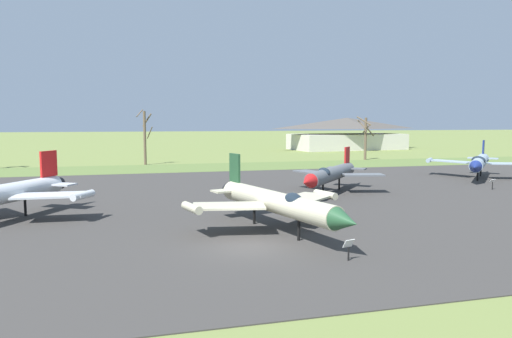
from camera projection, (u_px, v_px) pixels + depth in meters
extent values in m
plane|color=olive|center=(247.00, 247.00, 23.92)|extent=(600.00, 600.00, 0.00)
cube|color=#383533|center=(207.00, 203.00, 36.97)|extent=(98.04, 45.25, 0.05)
cube|color=#596F36|center=(175.00, 168.00, 64.51)|extent=(158.04, 12.00, 0.06)
cylinder|color=#565B60|center=(332.00, 174.00, 41.43)|extent=(8.09, 8.96, 1.25)
cone|color=red|center=(307.00, 182.00, 35.88)|extent=(1.95, 1.99, 1.15)
cylinder|color=black|center=(349.00, 168.00, 46.47)|extent=(1.11, 1.09, 0.87)
ellipsoid|color=#19232D|center=(324.00, 173.00, 39.44)|extent=(0.92, 1.74, 0.87)
cube|color=#565B60|center=(312.00, 172.00, 43.89)|extent=(2.85, 3.97, 0.12)
cube|color=#565B60|center=(363.00, 175.00, 41.73)|extent=(3.90, 2.48, 0.12)
cube|color=red|center=(347.00, 155.00, 45.67)|extent=(1.04, 1.15, 1.56)
cube|color=#565B60|center=(336.00, 168.00, 46.19)|extent=(1.99, 1.95, 0.12)
cube|color=#565B60|center=(357.00, 169.00, 45.24)|extent=(1.99, 1.95, 0.12)
cylinder|color=black|center=(323.00, 191.00, 39.43)|extent=(0.17, 0.17, 1.17)
cylinder|color=black|center=(339.00, 184.00, 43.67)|extent=(0.17, 0.17, 1.17)
cylinder|color=black|center=(318.00, 205.00, 34.13)|extent=(0.08, 0.08, 0.74)
cube|color=white|center=(318.00, 198.00, 34.08)|extent=(0.64, 0.24, 0.35)
cylinder|color=#8EA3B2|center=(480.00, 162.00, 52.49)|extent=(8.93, 9.16, 1.32)
cone|color=navy|center=(475.00, 167.00, 46.77)|extent=(2.06, 2.07, 1.22)
cylinder|color=black|center=(483.00, 159.00, 57.69)|extent=(1.17, 1.17, 0.93)
ellipsoid|color=#19232D|center=(478.00, 160.00, 50.53)|extent=(0.99, 1.86, 0.93)
cube|color=#8EA3B2|center=(451.00, 161.00, 54.74)|extent=(3.68, 5.32, 0.12)
cube|color=#8EA3B2|center=(511.00, 164.00, 51.68)|extent=(5.32, 3.55, 0.12)
cylinder|color=#8EA3B2|center=(429.00, 160.00, 56.42)|extent=(1.83, 1.87, 0.49)
cube|color=navy|center=(483.00, 147.00, 56.88)|extent=(1.11, 1.14, 1.64)
cube|color=#8EA3B2|center=(474.00, 158.00, 57.39)|extent=(1.88, 1.88, 0.12)
cube|color=#8EA3B2|center=(492.00, 158.00, 56.44)|extent=(1.88, 1.88, 0.12)
cylinder|color=black|center=(477.00, 176.00, 50.43)|extent=(0.18, 0.18, 1.24)
cylinder|color=black|center=(481.00, 171.00, 54.81)|extent=(0.18, 0.18, 1.24)
cylinder|color=black|center=(492.00, 186.00, 43.99)|extent=(0.08, 0.08, 0.77)
cube|color=white|center=(493.00, 181.00, 43.93)|extent=(0.51, 0.29, 0.27)
cylinder|color=black|center=(57.00, 184.00, 34.66)|extent=(1.12, 1.05, 0.89)
cube|color=silver|center=(49.00, 195.00, 29.80)|extent=(4.30, 2.49, 0.12)
cylinder|color=silver|center=(83.00, 195.00, 29.79)|extent=(1.41, 2.01, 0.48)
cube|color=red|center=(49.00, 164.00, 33.70)|extent=(0.94, 1.52, 1.87)
cube|color=silver|center=(37.00, 183.00, 34.11)|extent=(2.05, 1.86, 0.12)
cube|color=silver|center=(62.00, 184.00, 33.56)|extent=(2.05, 1.86, 0.12)
cylinder|color=black|center=(25.00, 208.00, 31.56)|extent=(0.17, 0.17, 1.19)
cylinder|color=#B7B293|center=(275.00, 202.00, 26.95)|extent=(4.12, 10.76, 1.25)
cone|color=#234C2D|center=(346.00, 221.00, 21.68)|extent=(1.50, 1.71, 1.15)
cylinder|color=black|center=(230.00, 190.00, 31.80)|extent=(1.03, 0.90, 0.87)
ellipsoid|color=#19232D|center=(293.00, 201.00, 25.33)|extent=(0.94, 1.76, 0.88)
cube|color=#B7B293|center=(229.00, 206.00, 26.22)|extent=(4.36, 2.84, 0.12)
cube|color=#B7B293|center=(305.00, 198.00, 28.89)|extent=(4.48, 4.30, 0.12)
cylinder|color=#B7B293|center=(192.00, 208.00, 25.62)|extent=(0.99, 2.05, 0.47)
cylinder|color=#B7B293|center=(325.00, 195.00, 30.33)|extent=(0.99, 2.05, 0.47)
cube|color=#234C2D|center=(235.00, 168.00, 31.04)|extent=(0.49, 1.28, 1.90)
cube|color=#B7B293|center=(223.00, 191.00, 30.61)|extent=(1.63, 1.49, 0.12)
cube|color=#B7B293|center=(248.00, 189.00, 31.55)|extent=(1.63, 1.49, 0.12)
cylinder|color=black|center=(299.00, 231.00, 25.03)|extent=(0.17, 0.17, 1.17)
cylinder|color=black|center=(254.00, 215.00, 29.11)|extent=(0.17, 0.17, 1.17)
cylinder|color=black|center=(348.00, 254.00, 21.41)|extent=(0.08, 0.08, 0.68)
cube|color=white|center=(349.00, 243.00, 21.36)|extent=(0.56, 0.37, 0.40)
cylinder|color=brown|center=(145.00, 138.00, 69.57)|extent=(0.39, 0.39, 8.04)
cylinder|color=brown|center=(147.00, 120.00, 69.98)|extent=(1.46, 1.09, 1.99)
cylinder|color=brown|center=(140.00, 113.00, 69.47)|extent=(1.09, 1.48, 1.20)
cylinder|color=brown|center=(150.00, 133.00, 70.02)|extent=(0.88, 1.67, 1.87)
cylinder|color=brown|center=(366.00, 139.00, 78.82)|extent=(0.42, 0.42, 7.14)
cylinder|color=brown|center=(362.00, 125.00, 77.97)|extent=(0.98, 2.02, 1.81)
cylinder|color=brown|center=(364.00, 121.00, 77.47)|extent=(1.96, 1.88, 1.58)
cylinder|color=brown|center=(370.00, 132.00, 77.93)|extent=(1.94, 0.87, 1.66)
cylinder|color=brown|center=(366.00, 129.00, 79.14)|extent=(1.08, 0.81, 1.43)
cube|color=beige|center=(347.00, 142.00, 109.46)|extent=(26.94, 14.70, 3.61)
pyramid|color=#4C4742|center=(347.00, 123.00, 109.03)|extent=(28.29, 15.43, 2.53)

